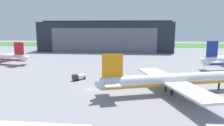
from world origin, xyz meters
The scene contains 5 objects.
ground_plane centered at (0.00, 0.00, 0.00)m, with size 440.00×440.00×0.00m, color gray.
grass_field_strip centered at (0.00, 164.99, 0.04)m, with size 440.00×56.00×0.08m, color #3D7431.
maintenance_hangar centered at (-10.08, 109.66, 11.13)m, with size 99.37×34.57×23.19m.
airliner_near_right centered at (23.41, -1.15, 3.73)m, with size 43.19×37.65×11.51m.
pushback_tractor centered at (-7.01, 11.11, 1.10)m, with size 4.50×5.32×2.16m.
Camera 1 is at (12.43, -61.88, 18.39)m, focal length 35.04 mm.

